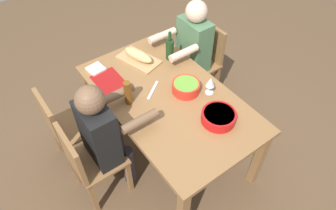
{
  "coord_description": "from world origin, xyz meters",
  "views": [
    {
      "loc": [
        1.47,
        -1.08,
        2.59
      ],
      "look_at": [
        0.0,
        0.0,
        0.63
      ],
      "focal_mm": 33.06,
      "sensor_mm": 36.0,
      "label": 1
    }
  ],
  "objects": [
    {
      "name": "diner_near_center",
      "position": [
        0.0,
        -0.61,
        0.7
      ],
      "size": [
        0.41,
        0.53,
        1.2
      ],
      "color": "#2D2D38",
      "rests_on": "ground_plane"
    },
    {
      "name": "beer_bottle",
      "position": [
        -0.13,
        -0.3,
        0.85
      ],
      "size": [
        0.06,
        0.06,
        0.22
      ],
      "primitive_type": "cylinder",
      "color": "brown",
      "rests_on": "dining_table"
    },
    {
      "name": "serving_bowl_salad",
      "position": [
        0.04,
        0.16,
        0.79
      ],
      "size": [
        0.24,
        0.24,
        0.09
      ],
      "color": "red",
      "rests_on": "dining_table"
    },
    {
      "name": "chair_near_left",
      "position": [
        -0.45,
        -0.79,
        0.48
      ],
      "size": [
        0.4,
        0.4,
        0.85
      ],
      "color": "olive",
      "rests_on": "ground_plane"
    },
    {
      "name": "napkin_stack",
      "position": [
        -0.66,
        -0.33,
        0.75
      ],
      "size": [
        0.16,
        0.16,
        0.02
      ],
      "primitive_type": "cube",
      "rotation": [
        0.0,
        0.0,
        0.12
      ],
      "color": "white",
      "rests_on": "dining_table"
    },
    {
      "name": "wine_glass",
      "position": [
        0.17,
        0.31,
        0.86
      ],
      "size": [
        0.08,
        0.08,
        0.17
      ],
      "color": "silver",
      "rests_on": "dining_table"
    },
    {
      "name": "chair_near_center",
      "position": [
        0.0,
        -0.79,
        0.48
      ],
      "size": [
        0.4,
        0.4,
        0.85
      ],
      "color": "olive",
      "rests_on": "ground_plane"
    },
    {
      "name": "bread_loaf",
      "position": [
        -0.54,
        0.06,
        0.81
      ],
      "size": [
        0.34,
        0.19,
        0.09
      ],
      "primitive_type": "ellipsoid",
      "rotation": [
        0.0,
        0.0,
        0.27
      ],
      "color": "tan",
      "rests_on": "cutting_board"
    },
    {
      "name": "diner_far_left",
      "position": [
        -0.45,
        0.61,
        0.7
      ],
      "size": [
        0.41,
        0.53,
        1.2
      ],
      "color": "#2D2D38",
      "rests_on": "ground_plane"
    },
    {
      "name": "chair_far_left",
      "position": [
        -0.45,
        0.79,
        0.48
      ],
      "size": [
        0.4,
        0.4,
        0.85
      ],
      "color": "olive",
      "rests_on": "ground_plane"
    },
    {
      "name": "wine_bottle",
      "position": [
        -0.4,
        0.31,
        0.85
      ],
      "size": [
        0.08,
        0.08,
        0.29
      ],
      "color": "#193819",
      "rests_on": "dining_table"
    },
    {
      "name": "placemat_near_left",
      "position": [
        -0.45,
        -0.31,
        0.74
      ],
      "size": [
        0.32,
        0.23,
        0.01
      ],
      "primitive_type": "cube",
      "color": "maroon",
      "rests_on": "dining_table"
    },
    {
      "name": "carving_knife",
      "position": [
        -0.13,
        -0.06,
        0.74
      ],
      "size": [
        0.15,
        0.2,
        0.01
      ],
      "primitive_type": "cube",
      "rotation": [
        0.0,
        0.0,
        2.19
      ],
      "color": "silver",
      "rests_on": "dining_table"
    },
    {
      "name": "cutting_board",
      "position": [
        -0.54,
        0.06,
        0.75
      ],
      "size": [
        0.44,
        0.32,
        0.02
      ],
      "primitive_type": "cube",
      "rotation": [
        0.0,
        0.0,
        0.27
      ],
      "color": "tan",
      "rests_on": "dining_table"
    },
    {
      "name": "serving_bowl_fruit",
      "position": [
        0.45,
        0.16,
        0.79
      ],
      "size": [
        0.27,
        0.27,
        0.08
      ],
      "color": "red",
      "rests_on": "dining_table"
    },
    {
      "name": "ground_plane",
      "position": [
        0.0,
        0.0,
        0.0
      ],
      "size": [
        8.0,
        8.0,
        0.0
      ],
      "primitive_type": "plane",
      "color": "brown"
    },
    {
      "name": "dining_table",
      "position": [
        0.0,
        0.0,
        0.65
      ],
      "size": [
        1.62,
        0.94,
        0.74
      ],
      "color": "olive",
      "rests_on": "ground_plane"
    }
  ]
}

